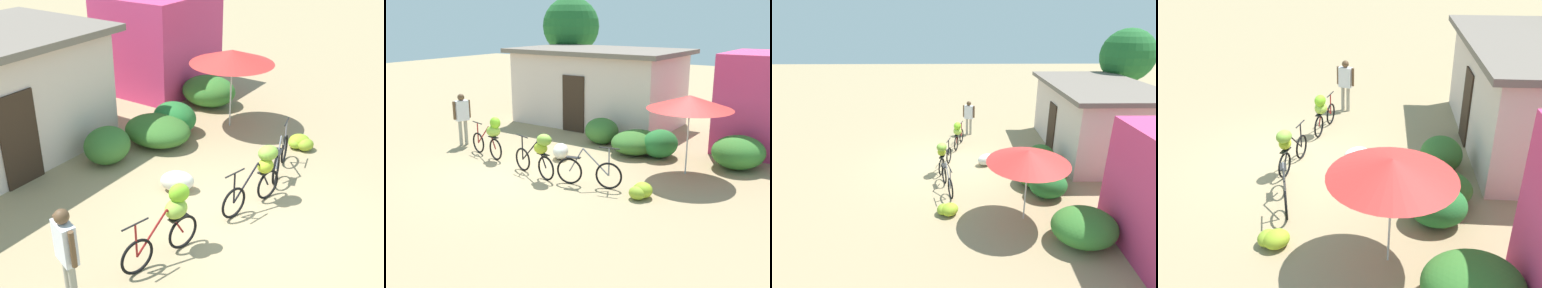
% 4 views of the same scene
% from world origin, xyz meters
% --- Properties ---
extents(ground_plane, '(60.00, 60.00, 0.00)m').
position_xyz_m(ground_plane, '(0.00, 0.00, 0.00)').
color(ground_plane, '#9F8963').
extents(building_low, '(6.36, 3.88, 2.83)m').
position_xyz_m(building_low, '(-1.50, 6.21, 1.43)').
color(building_low, beige).
rests_on(building_low, ground).
extents(tree_behind_building, '(2.56, 2.56, 4.86)m').
position_xyz_m(tree_behind_building, '(-4.61, 8.83, 3.53)').
color(tree_behind_building, brown).
rests_on(tree_behind_building, ground).
extents(hedge_bush_front_left, '(1.12, 1.01, 0.84)m').
position_xyz_m(hedge_bush_front_left, '(0.16, 3.71, 0.42)').
color(hedge_bush_front_left, '#366A2C').
rests_on(hedge_bush_front_left, ground).
extents(hedge_bush_front_right, '(1.43, 1.71, 0.69)m').
position_xyz_m(hedge_bush_front_right, '(1.58, 3.36, 0.34)').
color(hedge_bush_front_right, '#356727').
rests_on(hedge_bush_front_right, ground).
extents(hedge_bush_mid, '(0.99, 1.18, 0.81)m').
position_xyz_m(hedge_bush_mid, '(2.34, 3.39, 0.41)').
color(hedge_bush_mid, '#256C2E').
rests_on(hedge_bush_mid, ground).
extents(hedge_bush_by_door, '(1.40, 1.62, 0.87)m').
position_xyz_m(hedge_bush_by_door, '(4.49, 3.70, 0.44)').
color(hedge_bush_by_door, '#387A2E').
rests_on(hedge_bush_by_door, ground).
extents(market_umbrella, '(2.18, 2.18, 2.07)m').
position_xyz_m(market_umbrella, '(3.51, 2.42, 1.90)').
color(market_umbrella, beige).
rests_on(market_umbrella, ground).
extents(bicycle_leftmost, '(1.55, 0.48, 1.24)m').
position_xyz_m(bicycle_leftmost, '(-1.65, 0.58, 0.73)').
color(bicycle_leftmost, black).
rests_on(bicycle_leftmost, ground).
extents(bicycle_near_pile, '(1.59, 0.54, 1.18)m').
position_xyz_m(bicycle_near_pile, '(0.54, 0.05, 0.72)').
color(bicycle_near_pile, black).
rests_on(bicycle_near_pile, ground).
extents(bicycle_center_loaded, '(1.62, 0.45, 1.03)m').
position_xyz_m(bicycle_center_loaded, '(1.91, 0.23, 0.36)').
color(bicycle_center_loaded, black).
rests_on(bicycle_center_loaded, ground).
extents(banana_pile_on_ground, '(0.66, 0.76, 0.35)m').
position_xyz_m(banana_pile_on_ground, '(3.26, 0.32, 0.16)').
color(banana_pile_on_ground, '#91BC2E').
rests_on(banana_pile_on_ground, ground).
extents(produce_sack, '(0.72, 0.83, 0.44)m').
position_xyz_m(produce_sack, '(0.02, 1.66, 0.22)').
color(produce_sack, silver).
rests_on(produce_sack, ground).
extents(person_vendor, '(0.32, 0.55, 1.65)m').
position_xyz_m(person_vendor, '(-3.42, 1.09, 1.01)').
color(person_vendor, gray).
rests_on(person_vendor, ground).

